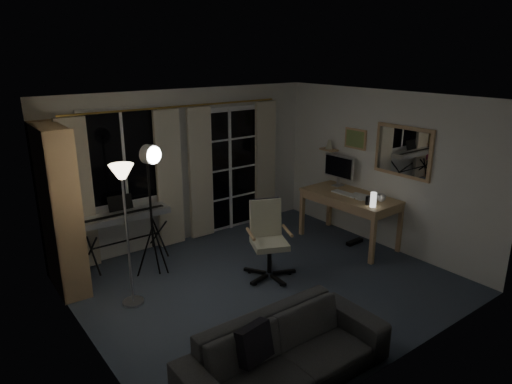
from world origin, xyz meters
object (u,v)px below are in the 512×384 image
mug (381,197)px  sofa (286,344)px  bookshelf (57,214)px  office_chair (267,232)px  torchiere_lamp (124,194)px  monitor (339,168)px  keyboard_piano (124,217)px  studio_light (151,170)px  desk (350,200)px

mug → sofa: size_ratio=0.07×
bookshelf → office_chair: bookshelf is taller
office_chair → mug: 1.86m
office_chair → mug: bearing=8.9°
torchiere_lamp → office_chair: bearing=-11.5°
office_chair → sofa: size_ratio=0.51×
monitor → mug: monitor is taller
office_chair → monitor: bearing=38.0°
bookshelf → keyboard_piano: bearing=12.8°
torchiere_lamp → studio_light: 0.74m
keyboard_piano → mug: bearing=-30.6°
office_chair → monitor: monitor is taller
monitor → mug: size_ratio=4.40×
sofa → office_chair: bearing=56.8°
studio_light → torchiere_lamp: bearing=-159.9°
studio_light → sofa: 2.85m
sofa → studio_light: bearing=91.4°
studio_light → monitor: bearing=-27.0°
bookshelf → torchiere_lamp: 1.13m
torchiere_lamp → mug: bearing=-13.0°
keyboard_piano → sofa: keyboard_piano is taller
bookshelf → studio_light: bookshelf is taller
studio_light → monitor: 3.15m
keyboard_piano → sofa: bearing=-85.9°
torchiere_lamp → desk: torchiere_lamp is taller
bookshelf → sofa: bookshelf is taller
sofa → keyboard_piano: bearing=94.4°
torchiere_lamp → desk: (3.47, -0.33, -0.69)m
keyboard_piano → desk: keyboard_piano is taller
bookshelf → office_chair: 2.68m
torchiere_lamp → office_chair: torchiere_lamp is taller
studio_light → mug: 3.34m
studio_light → office_chair: 1.73m
office_chair → monitor: size_ratio=1.78×
bookshelf → studio_light: 1.27m
torchiere_lamp → desk: size_ratio=1.13×
bookshelf → desk: bearing=-15.6°
torchiere_lamp → sofa: 2.45m
torchiere_lamp → mug: size_ratio=13.11×
mug → keyboard_piano: bearing=149.0°
desk → sofa: size_ratio=0.76×
keyboard_piano → desk: size_ratio=0.84×
bookshelf → keyboard_piano: (0.91, 0.18, -0.29)m
desk → monitor: (0.20, 0.45, 0.41)m
studio_light → monitor: size_ratio=3.18×
torchiere_lamp → studio_light: bearing=40.6°
bookshelf → studio_light: (1.09, -0.43, 0.48)m
desk → office_chair: bearing=179.2°
keyboard_piano → monitor: size_ratio=2.22×
bookshelf → monitor: bookshelf is taller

